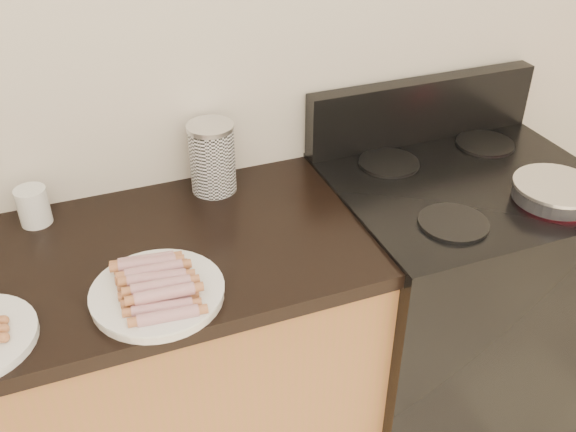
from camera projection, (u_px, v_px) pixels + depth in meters
name	position (u px, v px, depth m)	size (l,w,h in m)	color
wall_back	(160.00, 45.00, 1.62)	(4.00, 0.04, 2.60)	silver
stove	(448.00, 302.00, 2.07)	(0.76, 0.65, 0.91)	black
stove_panel	(422.00, 110.00, 1.99)	(0.76, 0.06, 0.20)	black
burner_near_left	(453.00, 223.00, 1.64)	(0.18, 0.18, 0.01)	black
burner_near_right	(560.00, 197.00, 1.74)	(0.18, 0.18, 0.01)	#FF1E2D
burner_far_left	(389.00, 163.00, 1.90)	(0.18, 0.18, 0.01)	black
burner_far_right	(485.00, 144.00, 2.00)	(0.18, 0.18, 0.01)	black
frying_pan	(556.00, 192.00, 1.71)	(0.23, 0.40, 0.05)	#2B2B2F
main_plate	(158.00, 294.00, 1.41)	(0.29, 0.29, 0.02)	silver
hotdog_pile	(156.00, 283.00, 1.40)	(0.13, 0.25, 0.05)	maroon
canister	(212.00, 158.00, 1.75)	(0.13, 0.13, 0.20)	silver
mug	(33.00, 206.00, 1.64)	(0.08, 0.08, 0.10)	white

